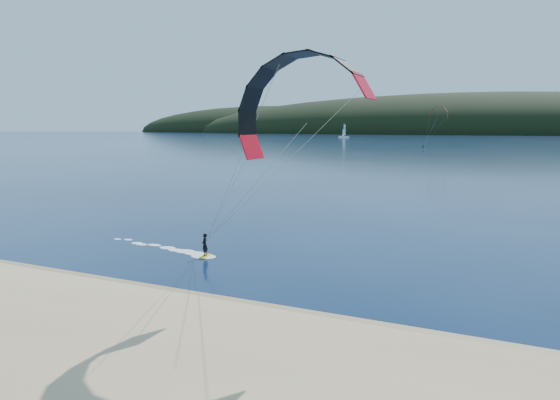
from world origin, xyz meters
name	(u,v)px	position (x,y,z in m)	size (l,w,h in m)	color
ground	(116,327)	(0.00, 0.00, 0.00)	(1800.00, 1800.00, 0.00)	#061631
wet_sand	(174,297)	(0.00, 4.50, 0.05)	(220.00, 2.50, 0.10)	#957756
headland	(504,134)	(0.63, 745.28, 0.00)	(1200.00, 310.00, 140.00)	black
kitesurfer_near	(299,130)	(6.07, 7.82, 9.21)	(24.77, 8.14, 14.42)	yellow
kitesurfer_far	(439,116)	(-12.73, 199.62, 13.89)	(11.17, 6.66, 16.48)	yellow
sailboat	(344,137)	(-118.23, 403.00, 0.97)	(9.47, 5.91, 13.19)	white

